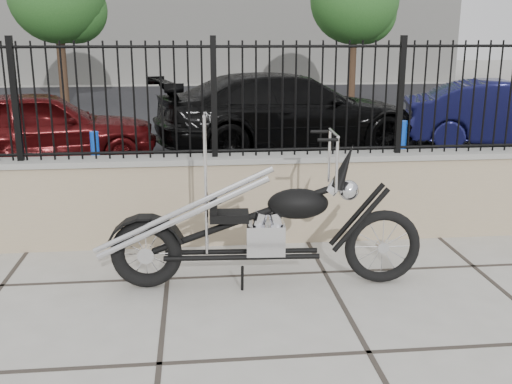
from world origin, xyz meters
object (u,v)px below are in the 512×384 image
object	(u,v)px
chopper_motorcycle	(260,201)
car_blue	(509,115)
car_red	(41,128)
car_black	(289,112)

from	to	relation	value
chopper_motorcycle	car_blue	distance (m)	8.39
car_red	car_blue	bearing A→B (deg)	-97.96
car_red	car_black	bearing A→B (deg)	-90.95
car_blue	car_red	bearing A→B (deg)	108.90
car_blue	car_black	bearing A→B (deg)	101.64
chopper_motorcycle	car_black	world-z (taller)	chopper_motorcycle
car_red	car_black	size ratio (longest dim) A/B	0.75
car_black	car_blue	world-z (taller)	car_black
chopper_motorcycle	car_blue	xyz separation A→B (m)	(5.65, 6.20, -0.14)
car_red	car_black	world-z (taller)	car_black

